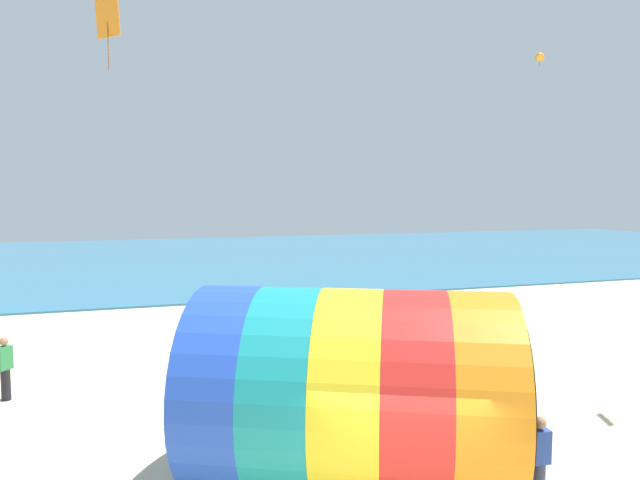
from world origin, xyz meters
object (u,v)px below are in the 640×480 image
bystander_near_water (5,368)px  bystander_far_left (327,335)px  kite_orange_parafoil (540,57)px  kite_orange_diamond (107,14)px  kite_handler (539,461)px  giant_inflatable_tube (353,391)px

bystander_near_water → bystander_far_left: bearing=4.0°
kite_orange_parafoil → kite_orange_diamond: (-15.35, 3.30, 1.18)m
bystander_far_left → kite_handler: bearing=-83.9°
kite_orange_parafoil → bystander_far_left: 13.04m
giant_inflatable_tube → bystander_near_water: (-7.30, 7.02, -1.01)m
giant_inflatable_tube → bystander_far_left: bearing=75.8°
giant_inflatable_tube → kite_orange_diamond: (-4.71, 12.04, 9.87)m
kite_orange_parafoil → kite_orange_diamond: kite_orange_diamond is taller
kite_orange_diamond → bystander_far_left: (6.65, -4.36, -10.84)m
giant_inflatable_tube → kite_handler: (2.94, -1.54, -1.06)m
kite_handler → bystander_far_left: bearing=96.1°
bystander_far_left → kite_orange_parafoil: bearing=7.0°
giant_inflatable_tube → kite_orange_diamond: 16.26m
kite_orange_diamond → kite_handler: bearing=-60.6°
kite_orange_diamond → bystander_far_left: kite_orange_diamond is taller
bystander_near_water → kite_orange_diamond: bearing=62.7°
kite_handler → kite_orange_diamond: kite_orange_diamond is taller
kite_orange_diamond → bystander_far_left: bearing=-33.3°
giant_inflatable_tube → kite_orange_parafoil: (10.64, 8.74, 8.69)m
kite_orange_parafoil → bystander_far_left: (-8.70, -1.07, -9.66)m
bystander_near_water → giant_inflatable_tube: bearing=-43.9°
kite_orange_diamond → bystander_near_water: kite_orange_diamond is taller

